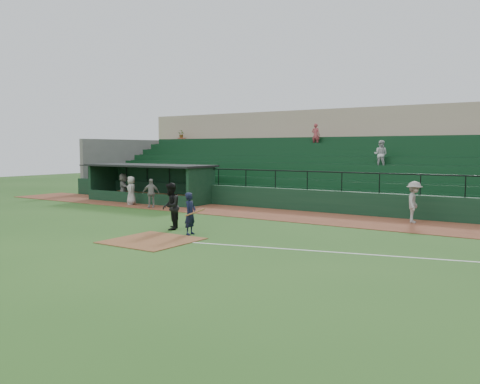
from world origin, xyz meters
The scene contains 12 objects.
ground centered at (0.00, 0.00, 0.00)m, with size 90.00×90.00×0.00m, color #265019.
warning_track centered at (0.00, 8.00, 0.01)m, with size 40.00×4.00×0.03m, color brown.
home_plate_dirt centered at (0.00, -1.00, 0.01)m, with size 3.00×3.00×0.03m, color brown.
foul_line centered at (8.00, 1.20, 0.01)m, with size 18.00×0.09×0.01m, color white.
stadium_structure centered at (0.00, 16.46, 2.30)m, with size 38.00×13.08×6.40m.
dugout centered at (-9.75, 9.56, 1.33)m, with size 8.90×3.20×2.42m.
batter_at_plate centered at (0.35, 0.85, 0.85)m, with size 1.05×0.71×1.71m.
umpire centered at (-1.15, 1.37, 1.00)m, with size 0.97×0.76×2.00m, color black.
runner centered at (7.06, 8.86, 0.99)m, with size 1.24×0.71×1.92m, color #9A9590.
dugout_player_a centered at (-7.31, 6.66, 0.87)m, with size 0.98×0.41×1.67m, color gray.
dugout_player_b centered at (-9.33, 7.07, 0.90)m, with size 0.85×0.55×1.73m, color #ACA6A1.
dugout_player_c centered at (-11.37, 8.36, 0.93)m, with size 1.67×0.53×1.80m, color gray.
Camera 1 is at (12.79, -14.46, 3.44)m, focal length 37.06 mm.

